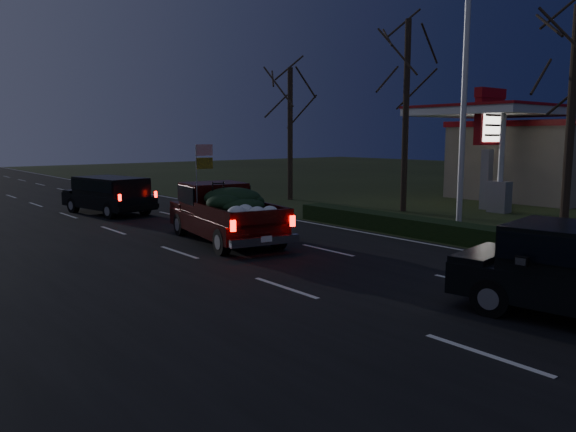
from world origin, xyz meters
TOP-DOWN VIEW (x-y plane):
  - ground at (0.00, 0.00)m, footprint 120.00×120.00m
  - road_asphalt at (0.00, 0.00)m, footprint 14.00×120.00m
  - hedge_row at (7.80, 3.00)m, footprint 1.00×10.00m
  - light_pole at (9.50, 2.00)m, footprint 0.50×0.90m
  - gas_price_pylon at (16.00, 4.99)m, footprint 2.00×0.41m
  - gas_station_building at (24.00, 6.00)m, footprint 10.00×7.00m
  - gas_canopy at (18.00, 6.00)m, footprint 7.10×6.10m
  - bare_tree_near at (11.00, -1.00)m, footprint 3.60×3.60m
  - bare_tree_mid at (12.50, 7.00)m, footprint 3.60×3.60m
  - bare_tree_far at (11.50, 14.00)m, footprint 3.60×3.60m
  - pickup_truck at (2.03, 5.67)m, footprint 2.91×5.61m
  - lead_suv at (1.61, 14.35)m, footprint 2.69×4.88m

SIDE VIEW (x-z plane):
  - ground at x=0.00m, z-range 0.00..0.00m
  - road_asphalt at x=0.00m, z-range 0.00..0.02m
  - hedge_row at x=7.80m, z-range 0.00..0.60m
  - lead_suv at x=1.61m, z-range 0.34..1.67m
  - pickup_truck at x=2.03m, z-range -0.35..2.45m
  - gas_station_building at x=24.00m, z-range 0.00..4.00m
  - gas_price_pylon at x=16.00m, z-range 0.98..6.56m
  - gas_canopy at x=18.00m, z-range 1.91..6.79m
  - bare_tree_far at x=11.50m, z-range 1.73..8.73m
  - light_pole at x=9.50m, z-range 0.90..10.06m
  - bare_tree_near at x=11.00m, z-range 1.85..9.35m
  - bare_tree_mid at x=12.50m, z-range 2.10..10.60m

